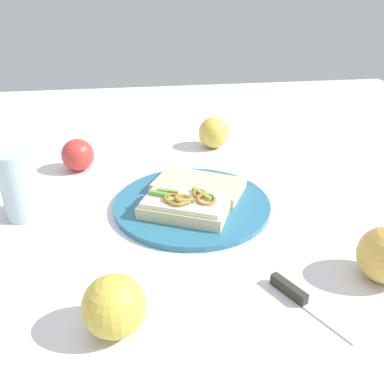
% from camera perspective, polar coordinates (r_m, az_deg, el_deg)
% --- Properties ---
extents(ground_plane, '(2.00, 2.00, 0.00)m').
position_cam_1_polar(ground_plane, '(0.76, 0.00, -2.09)').
color(ground_plane, silver).
rests_on(ground_plane, ground).
extents(plate, '(0.30, 0.30, 0.01)m').
position_cam_1_polar(plate, '(0.76, 0.00, -1.71)').
color(plate, teal).
rests_on(plate, ground_plane).
extents(sandwich, '(0.18, 0.15, 0.04)m').
position_cam_1_polar(sandwich, '(0.71, -1.09, -2.00)').
color(sandwich, beige).
rests_on(sandwich, plate).
extents(bread_slice_side, '(0.20, 0.17, 0.02)m').
position_cam_1_polar(bread_slice_side, '(0.79, 0.99, 0.92)').
color(bread_slice_side, beige).
rests_on(bread_slice_side, plate).
extents(apple_1, '(0.09, 0.09, 0.08)m').
position_cam_1_polar(apple_1, '(1.03, 3.17, 8.61)').
color(apple_1, gold).
rests_on(apple_1, ground_plane).
extents(apple_2, '(0.10, 0.10, 0.07)m').
position_cam_1_polar(apple_2, '(0.93, -16.27, 5.19)').
color(apple_2, red).
rests_on(apple_2, ground_plane).
extents(apple_3, '(0.09, 0.09, 0.08)m').
position_cam_1_polar(apple_3, '(0.50, -11.26, -15.98)').
color(apple_3, gold).
rests_on(apple_3, ground_plane).
extents(drinking_glass, '(0.07, 0.07, 0.13)m').
position_cam_1_polar(drinking_glass, '(0.77, -23.80, 0.88)').
color(drinking_glass, silver).
rests_on(drinking_glass, ground_plane).
extents(knife, '(0.07, 0.13, 0.02)m').
position_cam_1_polar(knife, '(0.57, 15.01, -14.38)').
color(knife, silver).
rests_on(knife, ground_plane).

